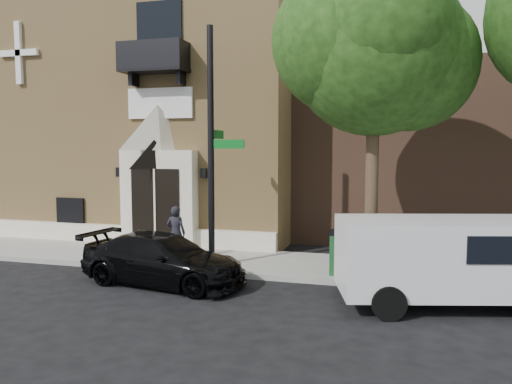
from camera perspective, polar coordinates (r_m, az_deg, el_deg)
ground at (r=14.34m, az=-12.26°, el=-8.90°), size 120.00×120.00×0.00m
sidewalk at (r=15.23m, az=-6.24°, el=-7.69°), size 42.00×3.00×0.15m
church at (r=22.40m, az=-9.69°, el=8.11°), size 12.20×11.01×9.30m
street_tree_left at (r=12.85m, az=13.49°, el=15.83°), size 4.97×4.38×7.77m
black_sedan at (r=12.90m, az=-10.57°, el=-7.57°), size 4.57×2.37×1.27m
cargo_van at (r=11.66m, az=21.97°, el=-7.05°), size 4.99×2.98×1.91m
street_sign at (r=13.73m, az=-5.07°, el=5.11°), size 1.04×1.04×6.55m
fire_hydrant at (r=13.03m, az=18.59°, el=-7.84°), size 0.50×0.40×0.88m
dumpster at (r=13.20m, az=12.72°, el=-6.81°), size 1.98×1.41×1.18m
planter at (r=16.70m, az=-12.74°, el=-5.20°), size 0.68×0.61×0.68m
pedestrian_near at (r=14.87m, az=-9.14°, el=-4.62°), size 0.58×0.39×1.59m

